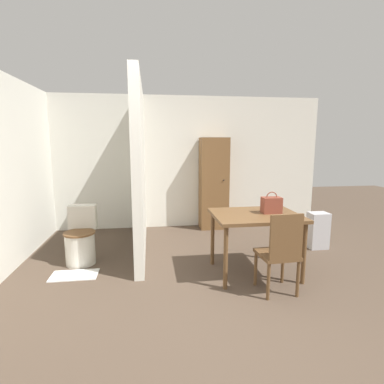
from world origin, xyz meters
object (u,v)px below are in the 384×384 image
wooden_chair (280,251)px  toilet (81,240)px  handbag (271,205)px  dining_table (256,221)px  wooden_cabinet (214,184)px  space_heater (318,230)px

wooden_chair → toilet: wooden_chair is taller
toilet → handbag: 2.59m
wooden_chair → dining_table: bearing=95.8°
wooden_chair → handbag: size_ratio=3.43×
toilet → wooden_cabinet: bearing=33.1°
toilet → wooden_cabinet: size_ratio=0.44×
wooden_chair → wooden_cabinet: wooden_cabinet is taller
wooden_chair → handbag: bearing=75.2°
wooden_chair → toilet: bearing=149.2°
dining_table → toilet: bearing=163.0°
handbag → wooden_cabinet: 2.09m
wooden_cabinet → space_heater: size_ratio=3.07×
dining_table → toilet: size_ratio=1.38×
dining_table → wooden_cabinet: 2.10m
space_heater → toilet: bearing=-178.9°
toilet → handbag: size_ratio=2.84×
dining_table → wooden_chair: 0.58m
wooden_chair → wooden_cabinet: 2.67m
wooden_cabinet → dining_table: bearing=-87.7°
wooden_cabinet → space_heater: (1.38, -1.34, -0.58)m
dining_table → handbag: (0.20, 0.02, 0.19)m
space_heater → wooden_chair: bearing=-133.1°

